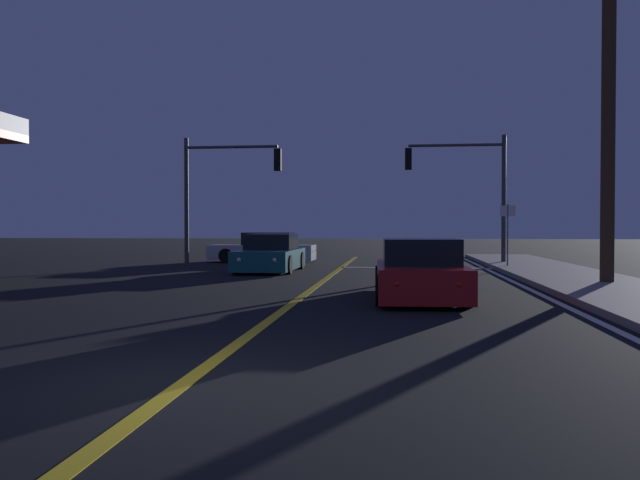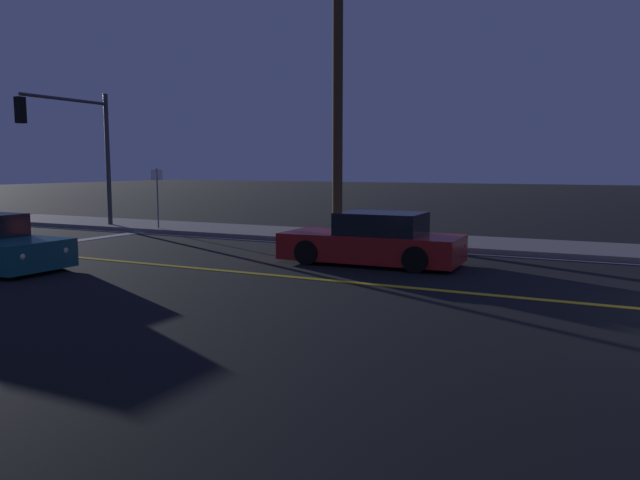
{
  "view_description": "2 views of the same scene",
  "coord_description": "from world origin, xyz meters",
  "px_view_note": "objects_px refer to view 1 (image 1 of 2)",
  "views": [
    {
      "loc": [
        2.14,
        -6.34,
        1.6
      ],
      "look_at": [
        -0.33,
        14.59,
        1.17
      ],
      "focal_mm": 36.48,
      "sensor_mm": 36.0,
      "label": 1
    },
    {
      "loc": [
        -12.03,
        2.39,
        2.51
      ],
      "look_at": [
        0.88,
        8.82,
        0.77
      ],
      "focal_mm": 34.4,
      "sensor_mm": 36.0,
      "label": 2
    }
  ],
  "objects_px": {
    "car_parked_curb_red": "(419,273)",
    "car_far_approaching_silver": "(264,249)",
    "street_sign_corner": "(508,226)",
    "car_distant_tail_teal": "(270,255)",
    "traffic_signal_far_left": "(222,180)",
    "traffic_signal_near_right": "(466,178)",
    "utility_pole_right": "(608,94)"
  },
  "relations": [
    {
      "from": "car_parked_curb_red",
      "to": "car_far_approaching_silver",
      "type": "height_order",
      "value": "same"
    },
    {
      "from": "street_sign_corner",
      "to": "car_far_approaching_silver",
      "type": "bearing_deg",
      "value": 158.31
    },
    {
      "from": "car_distant_tail_teal",
      "to": "traffic_signal_far_left",
      "type": "distance_m",
      "value": 5.17
    },
    {
      "from": "traffic_signal_near_right",
      "to": "utility_pole_right",
      "type": "bearing_deg",
      "value": 105.11
    },
    {
      "from": "car_distant_tail_teal",
      "to": "traffic_signal_near_right",
      "type": "xyz_separation_m",
      "value": [
        7.37,
        4.68,
        3.04
      ]
    },
    {
      "from": "traffic_signal_far_left",
      "to": "car_parked_curb_red",
      "type": "bearing_deg",
      "value": -56.79
    },
    {
      "from": "car_far_approaching_silver",
      "to": "utility_pole_right",
      "type": "height_order",
      "value": "utility_pole_right"
    },
    {
      "from": "car_far_approaching_silver",
      "to": "traffic_signal_far_left",
      "type": "bearing_deg",
      "value": 155.28
    },
    {
      "from": "car_parked_curb_red",
      "to": "traffic_signal_far_left",
      "type": "relative_size",
      "value": 0.89
    },
    {
      "from": "car_distant_tail_teal",
      "to": "car_parked_curb_red",
      "type": "bearing_deg",
      "value": 120.83
    },
    {
      "from": "car_distant_tail_teal",
      "to": "utility_pole_right",
      "type": "xyz_separation_m",
      "value": [
        10.01,
        -5.08,
        4.49
      ]
    },
    {
      "from": "car_distant_tail_teal",
      "to": "street_sign_corner",
      "type": "distance_m",
      "value": 8.87
    },
    {
      "from": "car_parked_curb_red",
      "to": "utility_pole_right",
      "type": "xyz_separation_m",
      "value": [
        5.0,
        3.35,
        4.49
      ]
    },
    {
      "from": "car_parked_curb_red",
      "to": "traffic_signal_far_left",
      "type": "bearing_deg",
      "value": 121.24
    },
    {
      "from": "car_distant_tail_teal",
      "to": "utility_pole_right",
      "type": "height_order",
      "value": "utility_pole_right"
    },
    {
      "from": "traffic_signal_near_right",
      "to": "street_sign_corner",
      "type": "bearing_deg",
      "value": 113.81
    },
    {
      "from": "car_parked_curb_red",
      "to": "street_sign_corner",
      "type": "relative_size",
      "value": 1.93
    },
    {
      "from": "car_parked_curb_red",
      "to": "car_far_approaching_silver",
      "type": "distance_m",
      "value": 15.71
    },
    {
      "from": "car_distant_tail_teal",
      "to": "car_far_approaching_silver",
      "type": "bearing_deg",
      "value": -75.89
    },
    {
      "from": "utility_pole_right",
      "to": "street_sign_corner",
      "type": "bearing_deg",
      "value": 101.37
    },
    {
      "from": "car_distant_tail_teal",
      "to": "traffic_signal_near_right",
      "type": "distance_m",
      "value": 9.25
    },
    {
      "from": "car_far_approaching_silver",
      "to": "street_sign_corner",
      "type": "relative_size",
      "value": 1.94
    },
    {
      "from": "car_far_approaching_silver",
      "to": "utility_pole_right",
      "type": "relative_size",
      "value": 0.48
    },
    {
      "from": "street_sign_corner",
      "to": "traffic_signal_far_left",
      "type": "bearing_deg",
      "value": 172.92
    },
    {
      "from": "car_parked_curb_red",
      "to": "car_far_approaching_silver",
      "type": "relative_size",
      "value": 0.99
    },
    {
      "from": "utility_pole_right",
      "to": "street_sign_corner",
      "type": "relative_size",
      "value": 4.03
    },
    {
      "from": "car_far_approaching_silver",
      "to": "utility_pole_right",
      "type": "bearing_deg",
      "value": -133.61
    },
    {
      "from": "car_parked_curb_red",
      "to": "traffic_signal_near_right",
      "type": "distance_m",
      "value": 13.67
    },
    {
      "from": "car_far_approaching_silver",
      "to": "traffic_signal_far_left",
      "type": "distance_m",
      "value": 4.13
    },
    {
      "from": "traffic_signal_near_right",
      "to": "utility_pole_right",
      "type": "xyz_separation_m",
      "value": [
        2.64,
        -9.76,
        1.45
      ]
    },
    {
      "from": "car_parked_curb_red",
      "to": "utility_pole_right",
      "type": "distance_m",
      "value": 7.51
    },
    {
      "from": "street_sign_corner",
      "to": "traffic_signal_near_right",
      "type": "bearing_deg",
      "value": 113.81
    }
  ]
}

